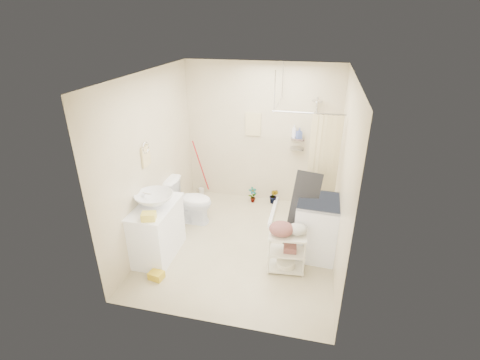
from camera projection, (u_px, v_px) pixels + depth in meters
The scene contains 23 objects.
floor at pixel (242, 244), 5.51m from camera, with size 3.20×3.20×0.00m, color #C4BA93.
ceiling at pixel (242, 75), 4.40m from camera, with size 2.80×3.20×0.04m, color silver.
wall_back at pixel (261, 135), 6.36m from camera, with size 2.80×0.04×2.60m, color beige.
wall_front at pixel (208, 230), 3.54m from camera, with size 2.80×0.04×2.60m, color beige.
wall_left at pixel (152, 161), 5.24m from camera, with size 0.04×3.20×2.60m, color beige.
wall_right at pixel (344, 178), 4.67m from camera, with size 0.04×3.20×2.60m, color beige.
vanity at pixel (157, 231), 5.11m from camera, with size 0.53×0.95×0.84m, color white.
sink at pixel (154, 200), 4.89m from camera, with size 0.55×0.55×0.19m, color silver.
counter_basket at pixel (149, 216), 4.57m from camera, with size 0.18×0.14×0.10m, color #DCC946.
floor_basket at pixel (156, 274), 4.75m from camera, with size 0.28×0.21×0.15m, color gold.
toilet at pixel (189, 201), 5.98m from camera, with size 0.44×0.78×0.79m, color white.
mop at pixel (200, 168), 6.85m from camera, with size 0.11×0.11×1.14m, color red, non-canonical shape.
potted_plant_a at pixel (253, 195), 6.69m from camera, with size 0.16×0.11×0.31m, color brown.
potted_plant_b at pixel (274, 196), 6.65m from camera, with size 0.17×0.14×0.31m, color #974D35.
hanging_towel at pixel (253, 124), 6.29m from camera, with size 0.28×0.03×0.42m, color beige.
towel_ring at pixel (146, 155), 4.99m from camera, with size 0.04×0.22×0.34m, color #E1CB86, non-canonical shape.
tp_holder at pixel (159, 193), 5.52m from camera, with size 0.08×0.12×0.14m, color white, non-canonical shape.
shower at pixel (305, 163), 5.81m from camera, with size 1.10×1.10×2.10m, color white, non-canonical shape.
shampoo_bottle_a at pixel (294, 131), 6.13m from camera, with size 0.09×0.09×0.23m, color white.
shampoo_bottle_b at pixel (299, 133), 6.09m from camera, with size 0.09×0.09×0.19m, color #415393.
washing_machine at pixel (318, 228), 5.11m from camera, with size 0.62×0.64×0.91m, color white.
laundry_rack at pixel (287, 249), 4.81m from camera, with size 0.51×0.30×0.71m, color beige, non-canonical shape.
ironing_board at pixel (302, 215), 5.03m from camera, with size 0.38×0.11×1.33m, color black, non-canonical shape.
Camera 1 is at (0.99, -4.44, 3.27)m, focal length 26.00 mm.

